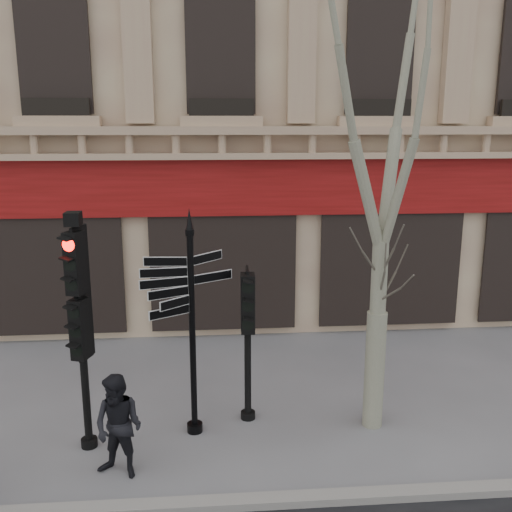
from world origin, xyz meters
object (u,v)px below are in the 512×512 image
at_px(fingerpost, 191,286).
at_px(plane_tree, 389,92).
at_px(pedestrian_b, 119,427).
at_px(traffic_signal_secondary, 248,319).
at_px(traffic_signal_main, 79,304).

distance_m(fingerpost, plane_tree, 4.19).
bearing_deg(pedestrian_b, fingerpost, 70.14).
relative_size(traffic_signal_secondary, plane_tree, 0.34).
height_order(fingerpost, plane_tree, plane_tree).
height_order(traffic_signal_main, traffic_signal_secondary, traffic_signal_main).
relative_size(fingerpost, pedestrian_b, 2.42).
xyz_separation_m(fingerpost, traffic_signal_secondary, (0.91, 0.36, -0.70)).
height_order(traffic_signal_main, plane_tree, plane_tree).
xyz_separation_m(fingerpost, plane_tree, (3.00, -0.03, 2.93)).
relative_size(fingerpost, traffic_signal_secondary, 1.44).
distance_m(traffic_signal_main, pedestrian_b, 1.89).
bearing_deg(plane_tree, fingerpost, 179.43).
xyz_separation_m(fingerpost, traffic_signal_main, (-1.66, -0.32, -0.15)).
bearing_deg(fingerpost, traffic_signal_main, 170.72).
height_order(plane_tree, pedestrian_b, plane_tree).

